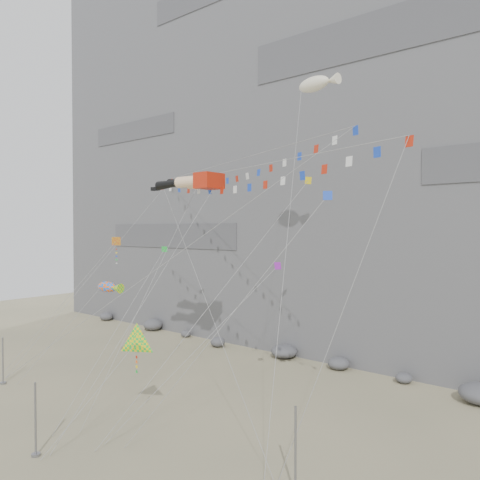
% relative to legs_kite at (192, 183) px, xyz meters
% --- Properties ---
extents(ground, '(120.00, 120.00, 0.00)m').
position_rel_legs_kite_xyz_m(ground, '(1.40, -5.56, -16.64)').
color(ground, tan).
rests_on(ground, ground).
extents(cliff, '(80.00, 28.00, 50.00)m').
position_rel_legs_kite_xyz_m(cliff, '(1.40, 26.44, 8.36)').
color(cliff, slate).
rests_on(cliff, ground).
extents(talus_boulders, '(60.00, 3.00, 1.20)m').
position_rel_legs_kite_xyz_m(talus_boulders, '(1.40, 11.44, -16.04)').
color(talus_boulders, '#5A5B5F').
rests_on(talus_boulders, ground).
extents(anchor_pole_left, '(0.12, 0.12, 3.88)m').
position_rel_legs_kite_xyz_m(anchor_pole_left, '(-12.22, -9.88, -14.70)').
color(anchor_pole_left, slate).
rests_on(anchor_pole_left, ground).
extents(anchor_pole_center, '(0.12, 0.12, 4.21)m').
position_rel_legs_kite_xyz_m(anchor_pole_center, '(1.85, -14.26, -14.54)').
color(anchor_pole_center, slate).
rests_on(anchor_pole_center, ground).
extents(anchor_pole_right, '(0.12, 0.12, 4.39)m').
position_rel_legs_kite_xyz_m(anchor_pole_right, '(15.40, -8.37, -14.44)').
color(anchor_pole_right, slate).
rests_on(anchor_pole_right, ground).
extents(legs_kite, '(6.95, 14.97, 21.60)m').
position_rel_legs_kite_xyz_m(legs_kite, '(0.00, 0.00, 0.00)').
color(legs_kite, red).
rests_on(legs_kite, ground).
extents(flag_banner_upper, '(30.08, 20.80, 27.22)m').
position_rel_legs_kite_xyz_m(flag_banner_upper, '(-0.02, 5.07, 2.30)').
color(flag_banner_upper, red).
rests_on(flag_banner_upper, ground).
extents(flag_banner_lower, '(27.51, 12.23, 20.73)m').
position_rel_legs_kite_xyz_m(flag_banner_lower, '(5.74, -0.54, 0.62)').
color(flag_banner_lower, red).
rests_on(flag_banner_lower, ground).
extents(harlequin_kite, '(5.90, 9.48, 15.31)m').
position_rel_legs_kite_xyz_m(harlequin_kite, '(-8.65, -1.25, -4.97)').
color(harlequin_kite, red).
rests_on(harlequin_kite, ground).
extents(fish_windsock, '(5.78, 6.82, 10.60)m').
position_rel_legs_kite_xyz_m(fish_windsock, '(-7.15, -3.23, -8.83)').
color(fish_windsock, '#FF5E0D').
rests_on(fish_windsock, ground).
extents(delta_kite, '(2.38, 7.02, 8.25)m').
position_rel_legs_kite_xyz_m(delta_kite, '(3.23, -8.27, -11.12)').
color(delta_kite, yellow).
rests_on(delta_kite, ground).
extents(blimp_windsock, '(6.34, 12.99, 26.85)m').
position_rel_legs_kite_xyz_m(blimp_windsock, '(9.27, 3.61, 6.99)').
color(blimp_windsock, white).
rests_on(blimp_windsock, ground).
extents(small_kite_a, '(3.57, 14.15, 21.60)m').
position_rel_legs_kite_xyz_m(small_kite_a, '(-1.76, 2.20, -0.36)').
color(small_kite_a, '#FF5F15').
rests_on(small_kite_a, ground).
extents(small_kite_b, '(5.21, 12.00, 15.92)m').
position_rel_legs_kite_xyz_m(small_kite_b, '(8.21, 0.20, -6.59)').
color(small_kite_b, purple).
rests_on(small_kite_b, ground).
extents(small_kite_c, '(2.04, 11.08, 15.40)m').
position_rel_legs_kite_xyz_m(small_kite_c, '(-1.15, -2.20, -5.70)').
color(small_kite_c, green).
rests_on(small_kite_c, ground).
extents(small_kite_d, '(5.64, 15.82, 22.91)m').
position_rel_legs_kite_xyz_m(small_kite_d, '(8.94, 2.97, -0.48)').
color(small_kite_d, yellow).
rests_on(small_kite_d, ground).
extents(small_kite_e, '(9.67, 8.45, 18.95)m').
position_rel_legs_kite_xyz_m(small_kite_e, '(13.85, -2.92, -2.08)').
color(small_kite_e, blue).
rests_on(small_kite_e, ground).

